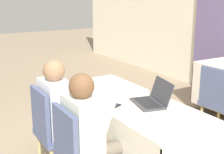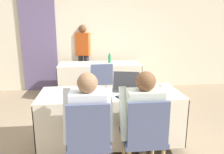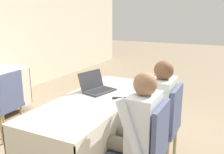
{
  "view_description": "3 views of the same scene",
  "coord_description": "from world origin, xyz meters",
  "px_view_note": "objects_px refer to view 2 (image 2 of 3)",
  "views": [
    {
      "loc": [
        2.33,
        -1.61,
        1.73
      ],
      "look_at": [
        0.0,
        -0.19,
        1.0
      ],
      "focal_mm": 50.0,
      "sensor_mm": 36.0,
      "label": 1
    },
    {
      "loc": [
        -0.27,
        -2.65,
        1.6
      ],
      "look_at": [
        0.0,
        -0.19,
        1.0
      ],
      "focal_mm": 35.0,
      "sensor_mm": 36.0,
      "label": 2
    },
    {
      "loc": [
        -2.15,
        -1.27,
        1.61
      ],
      "look_at": [
        0.0,
        -0.19,
        1.0
      ],
      "focal_mm": 40.0,
      "sensor_mm": 36.0,
      "label": 3
    }
  ],
  "objects_px": {
    "chair_near_left": "(89,138)",
    "laptop": "(125,87)",
    "person_white_shirt": "(143,116)",
    "water_bottle": "(110,58)",
    "chair_far_spare": "(101,84)",
    "chair_near_right": "(144,135)",
    "person_red_shirt": "(83,53)",
    "cell_phone": "(120,98)",
    "person_checkered_shirt": "(88,119)"
  },
  "relations": [
    {
      "from": "water_bottle",
      "to": "chair_near_right",
      "type": "distance_m",
      "value": 2.91
    },
    {
      "from": "water_bottle",
      "to": "chair_near_right",
      "type": "relative_size",
      "value": 0.28
    },
    {
      "from": "chair_near_right",
      "to": "chair_far_spare",
      "type": "distance_m",
      "value": 2.05
    },
    {
      "from": "laptop",
      "to": "water_bottle",
      "type": "xyz_separation_m",
      "value": [
        -0.0,
        2.12,
        0.07
      ]
    },
    {
      "from": "person_white_shirt",
      "to": "water_bottle",
      "type": "bearing_deg",
      "value": -88.49
    },
    {
      "from": "cell_phone",
      "to": "water_bottle",
      "type": "distance_m",
      "value": 2.46
    },
    {
      "from": "water_bottle",
      "to": "chair_far_spare",
      "type": "xyz_separation_m",
      "value": [
        -0.25,
        -0.87,
        -0.37
      ]
    },
    {
      "from": "chair_near_left",
      "to": "cell_phone",
      "type": "bearing_deg",
      "value": -131.35
    },
    {
      "from": "chair_near_right",
      "to": "person_checkered_shirt",
      "type": "distance_m",
      "value": 0.6
    },
    {
      "from": "chair_near_right",
      "to": "person_red_shirt",
      "type": "height_order",
      "value": "person_red_shirt"
    },
    {
      "from": "water_bottle",
      "to": "chair_near_left",
      "type": "height_order",
      "value": "water_bottle"
    },
    {
      "from": "chair_far_spare",
      "to": "person_red_shirt",
      "type": "bearing_deg",
      "value": -79.96
    },
    {
      "from": "laptop",
      "to": "person_white_shirt",
      "type": "relative_size",
      "value": 0.36
    },
    {
      "from": "water_bottle",
      "to": "chair_far_spare",
      "type": "relative_size",
      "value": 0.28
    },
    {
      "from": "cell_phone",
      "to": "chair_far_spare",
      "type": "bearing_deg",
      "value": 72.75
    },
    {
      "from": "water_bottle",
      "to": "chair_near_right",
      "type": "xyz_separation_m",
      "value": [
        0.07,
        -2.89,
        -0.37
      ]
    },
    {
      "from": "person_white_shirt",
      "to": "laptop",
      "type": "bearing_deg",
      "value": -83.83
    },
    {
      "from": "cell_phone",
      "to": "person_red_shirt",
      "type": "height_order",
      "value": "person_red_shirt"
    },
    {
      "from": "laptop",
      "to": "person_red_shirt",
      "type": "xyz_separation_m",
      "value": [
        -0.6,
        2.69,
        0.12
      ]
    },
    {
      "from": "person_white_shirt",
      "to": "person_red_shirt",
      "type": "height_order",
      "value": "person_red_shirt"
    },
    {
      "from": "chair_near_right",
      "to": "water_bottle",
      "type": "bearing_deg",
      "value": -88.54
    },
    {
      "from": "chair_near_left",
      "to": "laptop",
      "type": "bearing_deg",
      "value": -123.03
    },
    {
      "from": "cell_phone",
      "to": "person_checkered_shirt",
      "type": "xyz_separation_m",
      "value": [
        -0.38,
        -0.33,
        -0.1
      ]
    },
    {
      "from": "chair_near_left",
      "to": "chair_near_right",
      "type": "distance_m",
      "value": 0.57
    },
    {
      "from": "chair_near_left",
      "to": "person_checkered_shirt",
      "type": "height_order",
      "value": "person_checkered_shirt"
    },
    {
      "from": "laptop",
      "to": "water_bottle",
      "type": "relative_size",
      "value": 1.65
    },
    {
      "from": "chair_far_spare",
      "to": "person_white_shirt",
      "type": "xyz_separation_m",
      "value": [
        0.32,
        -1.92,
        0.16
      ]
    },
    {
      "from": "person_white_shirt",
      "to": "person_red_shirt",
      "type": "xyz_separation_m",
      "value": [
        -0.67,
        3.36,
        0.26
      ]
    },
    {
      "from": "cell_phone",
      "to": "chair_near_left",
      "type": "height_order",
      "value": "chair_near_left"
    },
    {
      "from": "cell_phone",
      "to": "chair_near_left",
      "type": "distance_m",
      "value": 0.63
    },
    {
      "from": "person_checkered_shirt",
      "to": "chair_near_right",
      "type": "bearing_deg",
      "value": 169.76
    },
    {
      "from": "cell_phone",
      "to": "chair_near_left",
      "type": "bearing_deg",
      "value": -153.41
    },
    {
      "from": "cell_phone",
      "to": "person_white_shirt",
      "type": "bearing_deg",
      "value": -82.17
    },
    {
      "from": "chair_far_spare",
      "to": "person_white_shirt",
      "type": "bearing_deg",
      "value": 95.9
    },
    {
      "from": "chair_far_spare",
      "to": "person_white_shirt",
      "type": "height_order",
      "value": "person_white_shirt"
    },
    {
      "from": "water_bottle",
      "to": "chair_near_left",
      "type": "bearing_deg",
      "value": -99.73
    },
    {
      "from": "chair_far_spare",
      "to": "laptop",
      "type": "bearing_deg",
      "value": 97.66
    },
    {
      "from": "laptop",
      "to": "chair_near_left",
      "type": "bearing_deg",
      "value": -109.11
    },
    {
      "from": "chair_near_left",
      "to": "person_checkered_shirt",
      "type": "distance_m",
      "value": 0.19
    },
    {
      "from": "person_red_shirt",
      "to": "chair_near_left",
      "type": "bearing_deg",
      "value": -69.84
    },
    {
      "from": "laptop",
      "to": "person_white_shirt",
      "type": "distance_m",
      "value": 0.68
    },
    {
      "from": "chair_far_spare",
      "to": "person_white_shirt",
      "type": "relative_size",
      "value": 0.77
    },
    {
      "from": "water_bottle",
      "to": "person_red_shirt",
      "type": "height_order",
      "value": "person_red_shirt"
    },
    {
      "from": "chair_near_left",
      "to": "chair_far_spare",
      "type": "xyz_separation_m",
      "value": [
        0.25,
        2.02,
        0.0
      ]
    },
    {
      "from": "cell_phone",
      "to": "person_white_shirt",
      "type": "height_order",
      "value": "person_white_shirt"
    },
    {
      "from": "chair_far_spare",
      "to": "person_checkered_shirt",
      "type": "relative_size",
      "value": 0.77
    },
    {
      "from": "water_bottle",
      "to": "chair_far_spare",
      "type": "height_order",
      "value": "water_bottle"
    },
    {
      "from": "laptop",
      "to": "cell_phone",
      "type": "height_order",
      "value": "laptop"
    },
    {
      "from": "water_bottle",
      "to": "chair_near_left",
      "type": "relative_size",
      "value": 0.28
    },
    {
      "from": "person_checkered_shirt",
      "to": "person_white_shirt",
      "type": "relative_size",
      "value": 1.0
    }
  ]
}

